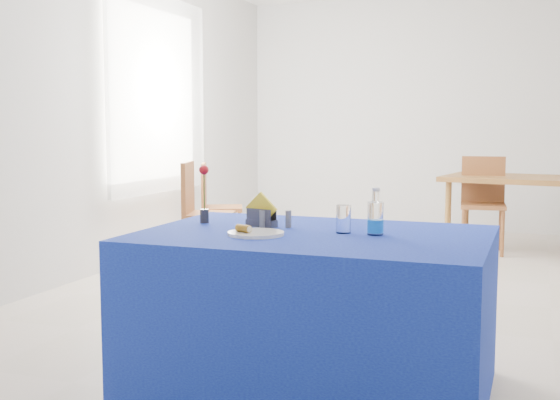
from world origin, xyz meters
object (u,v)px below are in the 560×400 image
object	(u,v)px
water_bottle	(375,219)
oak_table	(518,184)
chair_win_a	(200,206)
chair_bg_left	(483,197)
plate	(256,233)
chair_win_b	(214,201)
blue_table	(313,312)

from	to	relation	value
water_bottle	oak_table	distance (m)	4.23
water_bottle	chair_win_a	size ratio (longest dim) A/B	0.23
oak_table	water_bottle	bearing A→B (deg)	-96.90
chair_bg_left	plate	bearing A→B (deg)	-105.08
oak_table	chair_win_b	bearing A→B (deg)	-159.08
blue_table	chair_win_a	size ratio (longest dim) A/B	1.71
oak_table	chair_win_a	bearing A→B (deg)	-146.33
oak_table	chair_win_b	distance (m)	3.03
blue_table	chair_win_a	distance (m)	3.10
blue_table	plate	bearing A→B (deg)	-145.03
blue_table	chair_win_a	xyz separation A→B (m)	(-1.85, 2.48, 0.16)
chair_win_a	plate	bearing A→B (deg)	-164.93
blue_table	oak_table	bearing A→B (deg)	79.44
blue_table	chair_win_b	distance (m)	3.76
chair_bg_left	water_bottle	bearing A→B (deg)	-98.48
blue_table	chair_bg_left	bearing A→B (deg)	83.61
plate	water_bottle	size ratio (longest dim) A/B	1.20
plate	water_bottle	xyz separation A→B (m)	(0.51, 0.20, 0.06)
blue_table	chair_bg_left	size ratio (longest dim) A/B	1.69
chair_win_a	chair_win_b	bearing A→B (deg)	-1.29
blue_table	water_bottle	distance (m)	0.53
chair_bg_left	blue_table	bearing A→B (deg)	-102.35
chair_win_b	chair_win_a	bearing A→B (deg)	171.27
oak_table	chair_bg_left	xyz separation A→B (m)	(-0.33, -0.11, -0.13)
blue_table	chair_win_b	xyz separation A→B (m)	(-2.03, 3.16, 0.13)
oak_table	chair_win_b	size ratio (longest dim) A/B	1.72
blue_table	oak_table	size ratio (longest dim) A/B	1.05
chair_win_a	chair_bg_left	bearing A→B (deg)	-70.96
water_bottle	oak_table	xyz separation A→B (m)	(0.51, 4.20, -0.15)
plate	water_bottle	world-z (taller)	water_bottle
blue_table	water_bottle	world-z (taller)	water_bottle
plate	chair_bg_left	world-z (taller)	chair_bg_left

